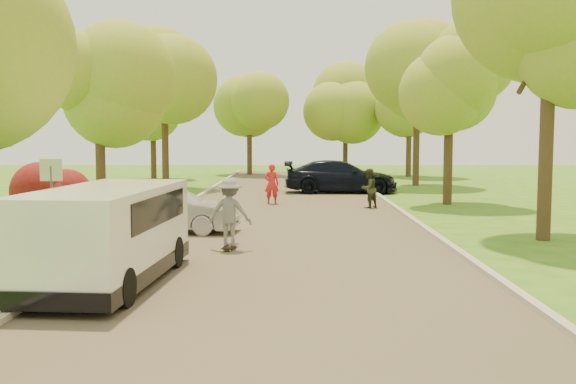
{
  "coord_description": "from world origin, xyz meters",
  "views": [
    {
      "loc": [
        0.25,
        -11.8,
        2.72
      ],
      "look_at": [
        0.07,
        4.66,
        1.3
      ],
      "focal_mm": 40.0,
      "sensor_mm": 36.0,
      "label": 1
    }
  ],
  "objects_px": {
    "minivan": "(108,233)",
    "person_olive": "(369,189)",
    "silver_sedan": "(170,211)",
    "longboard": "(230,246)",
    "skateboarder": "(230,212)",
    "person_striped": "(272,184)",
    "street_sign": "(51,183)",
    "dark_sedan": "(341,177)"
  },
  "relations": [
    {
      "from": "minivan",
      "to": "person_olive",
      "type": "bearing_deg",
      "value": 67.73
    },
    {
      "from": "silver_sedan",
      "to": "longboard",
      "type": "relative_size",
      "value": 4.47
    },
    {
      "from": "longboard",
      "to": "skateboarder",
      "type": "bearing_deg",
      "value": -81.78
    },
    {
      "from": "silver_sedan",
      "to": "skateboarder",
      "type": "height_order",
      "value": "skateboarder"
    },
    {
      "from": "minivan",
      "to": "person_striped",
      "type": "height_order",
      "value": "minivan"
    },
    {
      "from": "silver_sedan",
      "to": "longboard",
      "type": "distance_m",
      "value": 3.48
    },
    {
      "from": "minivan",
      "to": "person_olive",
      "type": "height_order",
      "value": "minivan"
    },
    {
      "from": "street_sign",
      "to": "person_olive",
      "type": "relative_size",
      "value": 1.44
    },
    {
      "from": "street_sign",
      "to": "skateboarder",
      "type": "relative_size",
      "value": 1.34
    },
    {
      "from": "street_sign",
      "to": "longboard",
      "type": "height_order",
      "value": "street_sign"
    },
    {
      "from": "silver_sedan",
      "to": "person_olive",
      "type": "xyz_separation_m",
      "value": [
        6.36,
        6.26,
        0.13
      ]
    },
    {
      "from": "longboard",
      "to": "person_olive",
      "type": "distance_m",
      "value": 10.09
    },
    {
      "from": "silver_sedan",
      "to": "person_olive",
      "type": "distance_m",
      "value": 8.92
    },
    {
      "from": "minivan",
      "to": "street_sign",
      "type": "bearing_deg",
      "value": 126.09
    },
    {
      "from": "minivan",
      "to": "dark_sedan",
      "type": "xyz_separation_m",
      "value": [
        5.66,
        19.38,
        -0.16
      ]
    },
    {
      "from": "dark_sedan",
      "to": "longboard",
      "type": "relative_size",
      "value": 6.33
    },
    {
      "from": "minivan",
      "to": "person_olive",
      "type": "distance_m",
      "value": 14.12
    },
    {
      "from": "silver_sedan",
      "to": "dark_sedan",
      "type": "height_order",
      "value": "dark_sedan"
    },
    {
      "from": "street_sign",
      "to": "skateboarder",
      "type": "height_order",
      "value": "street_sign"
    },
    {
      "from": "silver_sedan",
      "to": "person_striped",
      "type": "distance_m",
      "value": 8.19
    },
    {
      "from": "skateboarder",
      "to": "person_olive",
      "type": "height_order",
      "value": "skateboarder"
    },
    {
      "from": "minivan",
      "to": "skateboarder",
      "type": "height_order",
      "value": "minivan"
    },
    {
      "from": "street_sign",
      "to": "longboard",
      "type": "distance_m",
      "value": 4.76
    },
    {
      "from": "person_striped",
      "to": "skateboarder",
      "type": "bearing_deg",
      "value": 88.19
    },
    {
      "from": "silver_sedan",
      "to": "person_olive",
      "type": "relative_size",
      "value": 2.53
    },
    {
      "from": "silver_sedan",
      "to": "dark_sedan",
      "type": "xyz_separation_m",
      "value": [
        5.76,
        12.98,
        0.16
      ]
    },
    {
      "from": "silver_sedan",
      "to": "longboard",
      "type": "height_order",
      "value": "silver_sedan"
    },
    {
      "from": "dark_sedan",
      "to": "skateboarder",
      "type": "distance_m",
      "value": 16.23
    },
    {
      "from": "street_sign",
      "to": "minivan",
      "type": "xyz_separation_m",
      "value": [
        2.6,
        -4.16,
        -0.62
      ]
    },
    {
      "from": "silver_sedan",
      "to": "person_olive",
      "type": "bearing_deg",
      "value": -39.58
    },
    {
      "from": "skateboarder",
      "to": "person_striped",
      "type": "relative_size",
      "value": 1.0
    },
    {
      "from": "dark_sedan",
      "to": "skateboarder",
      "type": "height_order",
      "value": "skateboarder"
    },
    {
      "from": "street_sign",
      "to": "dark_sedan",
      "type": "xyz_separation_m",
      "value": [
        8.26,
        15.22,
        -0.78
      ]
    },
    {
      "from": "street_sign",
      "to": "dark_sedan",
      "type": "bearing_deg",
      "value": 61.51
    },
    {
      "from": "silver_sedan",
      "to": "longboard",
      "type": "xyz_separation_m",
      "value": [
        1.99,
        -2.81,
        -0.54
      ]
    },
    {
      "from": "silver_sedan",
      "to": "person_striped",
      "type": "bearing_deg",
      "value": -12.71
    },
    {
      "from": "person_olive",
      "to": "skateboarder",
      "type": "bearing_deg",
      "value": 23.96
    },
    {
      "from": "silver_sedan",
      "to": "minivan",
      "type": "bearing_deg",
      "value": -173.21
    },
    {
      "from": "longboard",
      "to": "person_olive",
      "type": "bearing_deg",
      "value": -107.52
    },
    {
      "from": "minivan",
      "to": "dark_sedan",
      "type": "height_order",
      "value": "minivan"
    },
    {
      "from": "longboard",
      "to": "dark_sedan",
      "type": "bearing_deg",
      "value": -95.23
    },
    {
      "from": "skateboarder",
      "to": "person_striped",
      "type": "distance_m",
      "value": 10.59
    }
  ]
}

